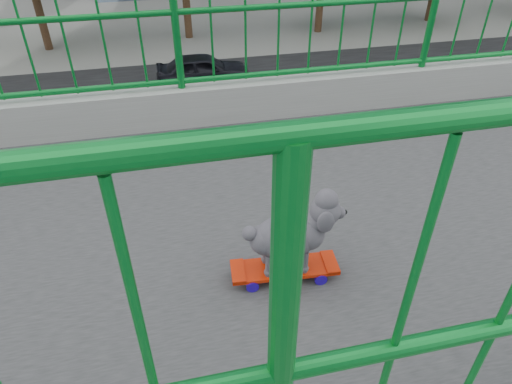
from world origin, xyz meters
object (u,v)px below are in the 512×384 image
object	(u,v)px
car_5	(267,257)
car_7	(139,144)
car_2	(218,137)
car_4	(203,70)
poodle	(292,233)
skateboard	(284,269)
car_6	(265,182)

from	to	relation	value
car_5	car_7	bearing A→B (deg)	-154.86
car_2	car_4	world-z (taller)	car_4
poodle	car_4	distance (m)	20.33
car_4	car_7	distance (m)	7.09
skateboard	car_6	distance (m)	11.71
poodle	car_2	size ratio (longest dim) A/B	0.10
car_2	car_7	world-z (taller)	car_7
car_4	car_7	bearing A→B (deg)	154.49
skateboard	car_2	distance (m)	14.35
car_4	car_6	distance (m)	9.62
car_5	car_6	distance (m)	3.28
car_2	car_7	distance (m)	2.76
car_5	car_4	bearing A→B (deg)	179.77
car_4	car_6	world-z (taller)	car_4
skateboard	car_7	bearing A→B (deg)	-168.71
skateboard	car_5	distance (m)	9.10
skateboard	poodle	distance (m)	0.24
car_2	car_7	bearing A→B (deg)	90.00
car_2	car_4	size ratio (longest dim) A/B	1.10
car_4	car_7	xyz separation A→B (m)	(6.40, -3.05, -0.02)
car_2	poodle	bearing A→B (deg)	174.21
poodle	car_6	size ratio (longest dim) A/B	0.10
poodle	car_7	world-z (taller)	poodle
car_5	car_7	xyz separation A→B (m)	(-6.40, -3.00, -0.03)
car_2	car_4	xyz separation A→B (m)	(-6.40, 0.30, 0.08)
poodle	car_4	world-z (taller)	poodle
poodle	car_5	distance (m)	9.26
car_7	skateboard	bearing A→B (deg)	-173.59
car_6	car_7	distance (m)	4.91
car_4	car_5	distance (m)	12.80
poodle	car_7	distance (m)	14.44
car_2	car_6	distance (m)	3.34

